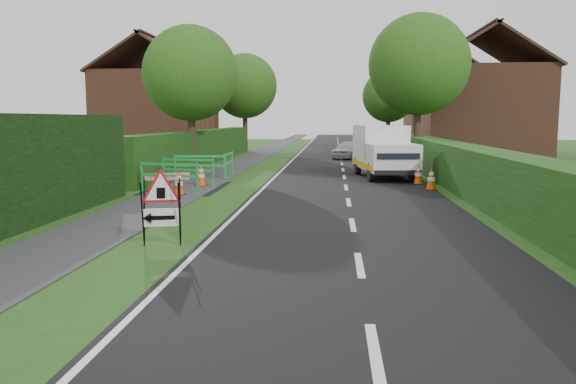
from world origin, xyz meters
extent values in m
plane|color=#264814|center=(0.00, 0.00, 0.00)|extent=(120.00, 120.00, 0.00)
cube|color=black|center=(2.50, 35.00, 0.00)|extent=(6.00, 90.00, 0.02)
cube|color=#2D2D30|center=(-3.00, 35.00, 0.01)|extent=(2.00, 90.00, 0.02)
cube|color=#14380F|center=(-5.00, 22.00, 0.00)|extent=(1.00, 24.00, 1.80)
cube|color=#14380F|center=(6.50, 16.00, 0.00)|extent=(1.20, 50.00, 1.50)
cube|color=brown|center=(-10.00, 30.00, 2.75)|extent=(7.00, 7.00, 5.50)
cube|color=#331E19|center=(-11.75, 30.00, 6.59)|extent=(4.00, 7.40, 2.58)
cube|color=#331E19|center=(-8.25, 30.00, 6.59)|extent=(4.00, 7.40, 2.58)
cube|color=#331E19|center=(-10.00, 30.00, 7.69)|extent=(0.25, 7.40, 0.18)
cube|color=brown|center=(11.00, 28.00, 2.75)|extent=(7.00, 7.00, 5.50)
cube|color=#331E19|center=(9.25, 28.00, 6.59)|extent=(4.00, 7.40, 2.58)
cube|color=#331E19|center=(12.75, 28.00, 6.59)|extent=(4.00, 7.40, 2.58)
cube|color=#331E19|center=(11.00, 28.00, 7.69)|extent=(0.25, 7.40, 0.18)
cube|color=brown|center=(12.00, 42.00, 2.75)|extent=(7.00, 7.00, 5.50)
cube|color=#331E19|center=(10.25, 42.00, 6.59)|extent=(4.00, 7.40, 2.58)
cube|color=#331E19|center=(13.75, 42.00, 6.59)|extent=(4.00, 7.40, 2.58)
cube|color=#331E19|center=(12.00, 42.00, 7.69)|extent=(0.25, 7.40, 0.18)
cylinder|color=#2D2116|center=(-4.60, 18.00, 1.31)|extent=(0.36, 0.36, 2.62)
sphere|color=#174713|center=(-4.60, 18.00, 4.50)|extent=(4.40, 4.40, 4.40)
cylinder|color=#2D2116|center=(6.40, 22.00, 1.49)|extent=(0.36, 0.36, 2.97)
sphere|color=#174713|center=(6.40, 22.00, 5.18)|extent=(5.20, 5.20, 5.20)
cylinder|color=#2D2116|center=(-4.60, 34.00, 1.40)|extent=(0.36, 0.36, 2.80)
sphere|color=#174713|center=(-4.60, 34.00, 4.84)|extent=(4.80, 4.80, 4.80)
cylinder|color=#2D2116|center=(6.40, 38.00, 1.22)|extent=(0.36, 0.36, 2.45)
sphere|color=#174713|center=(6.40, 38.00, 4.23)|extent=(4.20, 4.20, 4.20)
cylinder|color=black|center=(-1.42, 1.90, 0.64)|extent=(0.12, 0.38, 1.23)
cylinder|color=black|center=(-1.49, 2.20, 0.64)|extent=(0.12, 0.38, 1.23)
cylinder|color=black|center=(-0.78, 2.05, 0.64)|extent=(0.12, 0.38, 1.23)
cylinder|color=black|center=(-0.85, 2.35, 0.64)|extent=(0.12, 0.38, 1.23)
cube|color=white|center=(-1.13, 2.10, 0.55)|extent=(0.67, 0.18, 0.33)
cube|color=black|center=(-1.13, 2.09, 0.55)|extent=(0.48, 0.12, 0.08)
cone|color=black|center=(-1.38, 2.03, 0.55)|extent=(0.20, 0.23, 0.20)
cube|color=black|center=(-1.12, 2.08, 1.02)|extent=(0.15, 0.05, 0.20)
cube|color=silver|center=(3.99, 15.86, 1.25)|extent=(2.19, 3.14, 1.75)
cube|color=silver|center=(4.29, 13.67, 0.92)|extent=(2.05, 2.11, 1.07)
cube|color=black|center=(4.41, 12.77, 1.18)|extent=(1.61, 0.42, 0.49)
cube|color=yellow|center=(3.20, 14.90, 0.56)|extent=(0.63, 4.44, 0.22)
cube|color=yellow|center=(5.01, 15.15, 0.56)|extent=(0.63, 4.44, 0.22)
cube|color=black|center=(4.41, 12.78, 0.43)|extent=(1.77, 0.35, 0.18)
cylinder|color=black|center=(3.49, 13.51, 0.36)|extent=(0.31, 0.75, 0.72)
cylinder|color=black|center=(5.10, 13.73, 0.36)|extent=(0.31, 0.75, 0.72)
cylinder|color=black|center=(3.09, 16.40, 0.36)|extent=(0.31, 0.75, 0.72)
cylinder|color=black|center=(4.71, 16.63, 0.36)|extent=(0.31, 0.75, 0.72)
cube|color=black|center=(5.34, 11.07, 0.02)|extent=(0.38, 0.38, 0.04)
cone|color=#E74707|center=(5.34, 11.07, 0.42)|extent=(0.32, 0.32, 0.75)
cylinder|color=white|center=(5.34, 11.07, 0.38)|extent=(0.25, 0.25, 0.14)
cylinder|color=white|center=(5.34, 11.07, 0.56)|extent=(0.17, 0.17, 0.10)
cube|color=black|center=(5.15, 12.76, 0.02)|extent=(0.38, 0.38, 0.04)
cone|color=#E74707|center=(5.15, 12.76, 0.42)|extent=(0.32, 0.32, 0.75)
cylinder|color=white|center=(5.15, 12.76, 0.38)|extent=(0.25, 0.25, 0.14)
cylinder|color=white|center=(5.15, 12.76, 0.56)|extent=(0.17, 0.17, 0.10)
cube|color=black|center=(5.17, 16.50, 0.02)|extent=(0.38, 0.38, 0.04)
cone|color=#E74707|center=(5.17, 16.50, 0.42)|extent=(0.32, 0.32, 0.75)
cylinder|color=white|center=(5.17, 16.50, 0.38)|extent=(0.25, 0.25, 0.14)
cylinder|color=white|center=(5.17, 16.50, 0.56)|extent=(0.17, 0.17, 0.10)
cube|color=black|center=(-2.79, 9.18, 0.02)|extent=(0.38, 0.38, 0.04)
cone|color=#E74707|center=(-2.79, 9.18, 0.42)|extent=(0.32, 0.32, 0.75)
cylinder|color=white|center=(-2.79, 9.18, 0.38)|extent=(0.25, 0.25, 0.14)
cylinder|color=white|center=(-2.79, 9.18, 0.56)|extent=(0.17, 0.17, 0.10)
cube|color=black|center=(-2.65, 11.59, 0.02)|extent=(0.38, 0.38, 0.04)
cone|color=#E74707|center=(-2.65, 11.59, 0.42)|extent=(0.32, 0.32, 0.75)
cylinder|color=white|center=(-2.65, 11.59, 0.38)|extent=(0.25, 0.25, 0.14)
cylinder|color=white|center=(-2.65, 11.59, 0.56)|extent=(0.17, 0.17, 0.10)
cube|color=green|center=(-4.27, 10.04, 0.50)|extent=(0.06, 0.06, 1.00)
cube|color=green|center=(-2.31, 9.65, 0.50)|extent=(0.06, 0.06, 1.00)
cube|color=green|center=(-3.29, 9.85, 0.92)|extent=(1.97, 0.43, 0.08)
cube|color=green|center=(-3.29, 9.85, 0.55)|extent=(1.97, 0.43, 0.08)
cube|color=green|center=(-4.27, 10.04, 0.02)|extent=(0.13, 0.36, 0.04)
cube|color=green|center=(-2.31, 9.65, 0.02)|extent=(0.13, 0.36, 0.04)
cube|color=green|center=(-4.19, 12.16, 0.50)|extent=(0.06, 0.06, 1.00)
cube|color=green|center=(-2.24, 11.72, 0.50)|extent=(0.06, 0.06, 1.00)
cube|color=green|center=(-3.21, 11.94, 0.92)|extent=(1.96, 0.49, 0.08)
cube|color=green|center=(-3.21, 11.94, 0.55)|extent=(1.96, 0.49, 0.08)
cube|color=green|center=(-4.19, 12.16, 0.02)|extent=(0.14, 0.35, 0.04)
cube|color=green|center=(-2.24, 11.72, 0.02)|extent=(0.14, 0.35, 0.04)
cube|color=green|center=(-4.22, 13.80, 0.50)|extent=(0.06, 0.06, 1.00)
cube|color=green|center=(-2.24, 14.05, 0.50)|extent=(0.06, 0.06, 1.00)
cube|color=green|center=(-3.23, 13.92, 0.92)|extent=(1.99, 0.30, 0.08)
cube|color=green|center=(-3.23, 13.92, 0.55)|extent=(1.99, 0.30, 0.08)
cube|color=green|center=(-4.22, 13.80, 0.02)|extent=(0.10, 0.35, 0.04)
cube|color=green|center=(-2.24, 14.05, 0.02)|extent=(0.10, 0.35, 0.04)
cube|color=green|center=(-2.33, 14.25, 0.50)|extent=(0.05, 0.05, 1.00)
cube|color=green|center=(-2.36, 16.25, 0.50)|extent=(0.05, 0.05, 1.00)
cube|color=green|center=(-2.34, 15.25, 0.92)|extent=(0.09, 2.00, 0.08)
cube|color=green|center=(-2.34, 15.25, 0.55)|extent=(0.09, 2.00, 0.08)
cube|color=green|center=(-2.33, 14.25, 0.02)|extent=(0.35, 0.07, 0.04)
cube|color=green|center=(-2.36, 16.25, 0.02)|extent=(0.35, 0.07, 0.04)
cube|color=red|center=(-3.57, 10.54, 0.00)|extent=(1.44, 0.49, 0.25)
imported|color=silver|center=(2.94, 26.32, 0.56)|extent=(2.29, 3.51, 1.11)
camera|label=1|loc=(2.06, -7.99, 2.37)|focal=35.00mm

